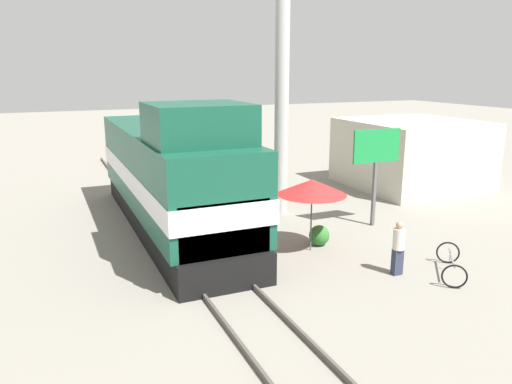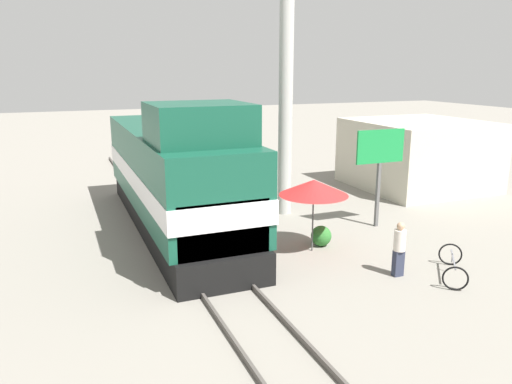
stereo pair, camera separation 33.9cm
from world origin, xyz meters
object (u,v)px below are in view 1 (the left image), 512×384
object	(u,v)px
bicycle	(451,263)
utility_pole	(282,81)
person_bystander	(398,246)
billboard_sign	(376,153)
locomotive	(173,178)
vendor_umbrella	(312,187)

from	to	relation	value
bicycle	utility_pole	bearing A→B (deg)	-38.67
utility_pole	person_bystander	xyz separation A→B (m)	(0.30, -7.12, -4.50)
person_bystander	billboard_sign	bearing A→B (deg)	62.26
locomotive	vendor_umbrella	size ratio (longest dim) A/B	5.15
billboard_sign	bicycle	xyz separation A→B (m)	(-0.79, -4.85, -2.45)
billboard_sign	vendor_umbrella	bearing A→B (deg)	-157.96
person_bystander	vendor_umbrella	bearing A→B (deg)	115.94
utility_pole	person_bystander	bearing A→B (deg)	-87.55
locomotive	bicycle	world-z (taller)	locomotive
billboard_sign	bicycle	distance (m)	5.49
locomotive	vendor_umbrella	distance (m)	5.25
bicycle	locomotive	bearing A→B (deg)	-9.54
billboard_sign	locomotive	bearing A→B (deg)	161.86
vendor_umbrella	person_bystander	distance (m)	3.32
locomotive	person_bystander	world-z (taller)	locomotive
locomotive	utility_pole	xyz separation A→B (m)	(4.67, 0.59, 3.35)
utility_pole	billboard_sign	distance (m)	4.64
utility_pole	billboard_sign	size ratio (longest dim) A/B	2.89
vendor_umbrella	billboard_sign	size ratio (longest dim) A/B	0.65
locomotive	billboard_sign	size ratio (longest dim) A/B	3.36
bicycle	person_bystander	bearing A→B (deg)	13.65
billboard_sign	person_bystander	xyz separation A→B (m)	(-2.20, -4.18, -1.93)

